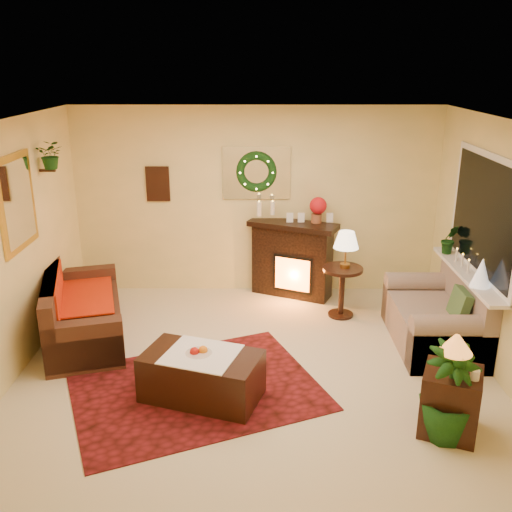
{
  "coord_description": "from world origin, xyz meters",
  "views": [
    {
      "loc": [
        0.02,
        -5.46,
        3.13
      ],
      "look_at": [
        0.0,
        0.35,
        1.15
      ],
      "focal_mm": 40.0,
      "sensor_mm": 36.0,
      "label": 1
    }
  ],
  "objects_px": {
    "loveseat": "(435,310)",
    "coffee_table": "(202,378)",
    "end_table_square": "(450,404)",
    "sofa": "(83,303)",
    "fireplace": "(292,258)",
    "side_table_round": "(342,292)"
  },
  "relations": [
    {
      "from": "loveseat",
      "to": "coffee_table",
      "type": "distance_m",
      "value": 2.84
    },
    {
      "from": "end_table_square",
      "to": "coffee_table",
      "type": "xyz_separation_m",
      "value": [
        -2.24,
        0.52,
        -0.06
      ]
    },
    {
      "from": "sofa",
      "to": "end_table_square",
      "type": "xyz_separation_m",
      "value": [
        3.76,
        -1.83,
        -0.16
      ]
    },
    {
      "from": "sofa",
      "to": "coffee_table",
      "type": "height_order",
      "value": "sofa"
    },
    {
      "from": "fireplace",
      "to": "end_table_square",
      "type": "bearing_deg",
      "value": -44.79
    },
    {
      "from": "loveseat",
      "to": "side_table_round",
      "type": "bearing_deg",
      "value": 141.61
    },
    {
      "from": "loveseat",
      "to": "end_table_square",
      "type": "relative_size",
      "value": 2.56
    },
    {
      "from": "sofa",
      "to": "fireplace",
      "type": "relative_size",
      "value": 1.72
    },
    {
      "from": "fireplace",
      "to": "loveseat",
      "type": "height_order",
      "value": "fireplace"
    },
    {
      "from": "sofa",
      "to": "coffee_table",
      "type": "relative_size",
      "value": 1.67
    },
    {
      "from": "loveseat",
      "to": "fireplace",
      "type": "bearing_deg",
      "value": 136.59
    },
    {
      "from": "sofa",
      "to": "loveseat",
      "type": "height_order",
      "value": "loveseat"
    },
    {
      "from": "loveseat",
      "to": "sofa",
      "type": "bearing_deg",
      "value": 177.9
    },
    {
      "from": "fireplace",
      "to": "end_table_square",
      "type": "xyz_separation_m",
      "value": [
        1.22,
        -3.16,
        -0.28
      ]
    },
    {
      "from": "fireplace",
      "to": "loveseat",
      "type": "bearing_deg",
      "value": -19.44
    },
    {
      "from": "side_table_round",
      "to": "coffee_table",
      "type": "xyz_separation_m",
      "value": [
        -1.62,
        -1.92,
        -0.12
      ]
    },
    {
      "from": "fireplace",
      "to": "side_table_round",
      "type": "xyz_separation_m",
      "value": [
        0.6,
        -0.72,
        -0.22
      ]
    },
    {
      "from": "side_table_round",
      "to": "coffee_table",
      "type": "height_order",
      "value": "side_table_round"
    },
    {
      "from": "sofa",
      "to": "fireplace",
      "type": "distance_m",
      "value": 2.87
    },
    {
      "from": "sofa",
      "to": "coffee_table",
      "type": "distance_m",
      "value": 2.02
    },
    {
      "from": "fireplace",
      "to": "end_table_square",
      "type": "height_order",
      "value": "fireplace"
    },
    {
      "from": "sofa",
      "to": "side_table_round",
      "type": "xyz_separation_m",
      "value": [
        3.14,
        0.61,
        -0.1
      ]
    }
  ]
}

